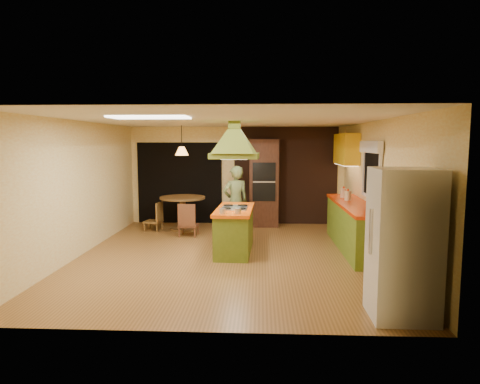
# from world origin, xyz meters

# --- Properties ---
(ground) EXTENTS (6.50, 6.50, 0.00)m
(ground) POSITION_xyz_m (0.00, 0.00, 0.00)
(ground) COLOR olive
(ground) RESTS_ON ground
(room_walls) EXTENTS (5.50, 6.50, 6.50)m
(room_walls) POSITION_xyz_m (0.00, 0.00, 1.25)
(room_walls) COLOR #FEF0B6
(room_walls) RESTS_ON ground
(ceiling_plane) EXTENTS (6.50, 6.50, 0.00)m
(ceiling_plane) POSITION_xyz_m (0.00, 0.00, 2.50)
(ceiling_plane) COLOR silver
(ceiling_plane) RESTS_ON room_walls
(brick_panel) EXTENTS (2.64, 0.03, 2.50)m
(brick_panel) POSITION_xyz_m (1.25, 3.23, 1.25)
(brick_panel) COLOR #381E14
(brick_panel) RESTS_ON ground
(nook_opening) EXTENTS (2.20, 0.03, 2.10)m
(nook_opening) POSITION_xyz_m (-1.50, 3.23, 1.05)
(nook_opening) COLOR black
(nook_opening) RESTS_ON ground
(right_counter) EXTENTS (0.62, 3.05, 0.92)m
(right_counter) POSITION_xyz_m (2.45, 0.60, 0.46)
(right_counter) COLOR olive
(right_counter) RESTS_ON ground
(upper_cabinets) EXTENTS (0.34, 1.40, 0.70)m
(upper_cabinets) POSITION_xyz_m (2.57, 2.20, 1.95)
(upper_cabinets) COLOR yellow
(upper_cabinets) RESTS_ON room_walls
(window_right) EXTENTS (0.12, 1.35, 1.06)m
(window_right) POSITION_xyz_m (2.70, 0.40, 1.77)
(window_right) COLOR black
(window_right) RESTS_ON room_walls
(fluor_panel) EXTENTS (1.20, 0.60, 0.03)m
(fluor_panel) POSITION_xyz_m (-1.10, -1.20, 2.48)
(fluor_panel) COLOR white
(fluor_panel) RESTS_ON ceiling_plane
(kitchen_island) EXTENTS (0.74, 1.71, 0.87)m
(kitchen_island) POSITION_xyz_m (0.11, 0.31, 0.43)
(kitchen_island) COLOR #5E711C
(kitchen_island) RESTS_ON ground
(range_hood) EXTENTS (0.94, 0.70, 0.78)m
(range_hood) POSITION_xyz_m (0.11, 0.31, 2.26)
(range_hood) COLOR #5A6719
(range_hood) RESTS_ON ceiling_plane
(man) EXTENTS (0.69, 0.59, 1.60)m
(man) POSITION_xyz_m (0.06, 1.51, 0.80)
(man) COLOR #4D592F
(man) RESTS_ON ground
(refrigerator) EXTENTS (0.75, 0.71, 1.81)m
(refrigerator) POSITION_xyz_m (2.31, -2.72, 0.90)
(refrigerator) COLOR white
(refrigerator) RESTS_ON ground
(wall_oven) EXTENTS (0.72, 0.60, 2.18)m
(wall_oven) POSITION_xyz_m (0.69, 2.95, 1.09)
(wall_oven) COLOR #4C2818
(wall_oven) RESTS_ON ground
(dining_table) EXTENTS (1.08, 1.08, 0.81)m
(dining_table) POSITION_xyz_m (-1.26, 2.30, 0.57)
(dining_table) COLOR brown
(dining_table) RESTS_ON ground
(chair_left) EXTENTS (0.44, 0.44, 0.68)m
(chair_left) POSITION_xyz_m (-1.96, 2.20, 0.34)
(chair_left) COLOR brown
(chair_left) RESTS_ON ground
(chair_near) EXTENTS (0.44, 0.44, 0.75)m
(chair_near) POSITION_xyz_m (-1.01, 1.65, 0.38)
(chair_near) COLOR brown
(chair_near) RESTS_ON ground
(pendant_lamp) EXTENTS (0.41, 0.41, 0.20)m
(pendant_lamp) POSITION_xyz_m (-1.26, 2.30, 1.90)
(pendant_lamp) COLOR #FF9E3F
(pendant_lamp) RESTS_ON ceiling_plane
(canister_large) EXTENTS (0.17, 0.17, 0.20)m
(canister_large) POSITION_xyz_m (2.40, 1.47, 1.02)
(canister_large) COLOR beige
(canister_large) RESTS_ON right_counter
(canister_medium) EXTENTS (0.17, 0.17, 0.19)m
(canister_medium) POSITION_xyz_m (2.40, 1.02, 1.02)
(canister_medium) COLOR beige
(canister_medium) RESTS_ON right_counter
(canister_small) EXTENTS (0.14, 0.14, 0.14)m
(canister_small) POSITION_xyz_m (2.40, 1.00, 0.99)
(canister_small) COLOR beige
(canister_small) RESTS_ON right_counter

